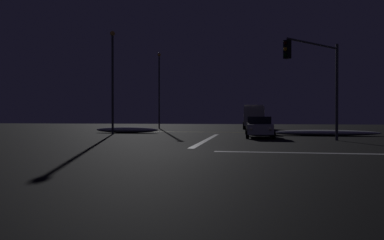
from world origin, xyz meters
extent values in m
cube|color=black|center=(0.00, 0.00, -0.05)|extent=(120.00, 120.00, 0.10)
cube|color=white|center=(0.00, 8.08, 0.00)|extent=(0.35, 13.82, 0.01)
cube|color=yellow|center=(0.00, 19.68, 0.00)|extent=(22.00, 0.15, 0.01)
cube|color=white|center=(8.18, 0.00, 0.00)|extent=(13.82, 0.40, 0.01)
ellipsoid|color=white|center=(-8.88, 16.46, 0.30)|extent=(6.23, 1.50, 0.60)
ellipsoid|color=white|center=(8.88, 14.37, 0.24)|extent=(8.89, 1.50, 0.48)
cube|color=silver|center=(3.59, 10.80, 0.67)|extent=(1.80, 4.20, 0.70)
cube|color=black|center=(3.59, 11.00, 1.29)|extent=(1.60, 2.00, 0.55)
cylinder|color=black|center=(4.49, 9.25, 0.32)|extent=(0.22, 0.64, 0.64)
cylinder|color=black|center=(2.69, 9.25, 0.32)|extent=(0.22, 0.64, 0.64)
cylinder|color=black|center=(4.49, 12.35, 0.32)|extent=(0.22, 0.64, 0.64)
cylinder|color=black|center=(2.69, 12.35, 0.32)|extent=(0.22, 0.64, 0.64)
sphere|color=#F9EFC6|center=(4.24, 8.68, 0.72)|extent=(0.22, 0.22, 0.22)
sphere|color=#F9EFC6|center=(2.94, 8.68, 0.72)|extent=(0.22, 0.22, 0.22)
cube|color=slate|center=(3.48, 16.82, 0.67)|extent=(1.80, 4.20, 0.70)
cube|color=black|center=(3.48, 17.02, 1.29)|extent=(1.60, 2.00, 0.55)
cylinder|color=black|center=(4.38, 15.27, 0.32)|extent=(0.22, 0.64, 0.64)
cylinder|color=black|center=(2.58, 15.27, 0.32)|extent=(0.22, 0.64, 0.64)
cylinder|color=black|center=(4.38, 18.37, 0.32)|extent=(0.22, 0.64, 0.64)
cylinder|color=black|center=(2.58, 18.37, 0.32)|extent=(0.22, 0.64, 0.64)
sphere|color=#F9EFC6|center=(4.13, 14.70, 0.72)|extent=(0.22, 0.22, 0.22)
sphere|color=#F9EFC6|center=(2.83, 14.70, 0.72)|extent=(0.22, 0.22, 0.22)
cube|color=#14512D|center=(3.67, 22.63, 0.67)|extent=(1.80, 4.20, 0.70)
cube|color=black|center=(3.67, 22.83, 1.29)|extent=(1.60, 2.00, 0.55)
cylinder|color=black|center=(4.57, 21.08, 0.32)|extent=(0.22, 0.64, 0.64)
cylinder|color=black|center=(2.77, 21.08, 0.32)|extent=(0.22, 0.64, 0.64)
cylinder|color=black|center=(4.57, 24.18, 0.32)|extent=(0.22, 0.64, 0.64)
cylinder|color=black|center=(2.77, 24.18, 0.32)|extent=(0.22, 0.64, 0.64)
sphere|color=#F9EFC6|center=(4.32, 20.51, 0.72)|extent=(0.22, 0.22, 0.22)
sphere|color=#F9EFC6|center=(3.02, 20.51, 0.72)|extent=(0.22, 0.22, 0.22)
cube|color=beige|center=(3.40, 26.97, 1.63)|extent=(2.40, 2.20, 2.30)
cube|color=silver|center=(3.40, 31.47, 1.78)|extent=(2.40, 5.00, 2.60)
cylinder|color=black|center=(4.60, 27.57, 0.48)|extent=(0.28, 0.96, 0.96)
cylinder|color=black|center=(2.20, 27.57, 0.48)|extent=(0.28, 0.96, 0.96)
cylinder|color=black|center=(4.60, 32.27, 0.48)|extent=(0.28, 0.96, 0.96)
cylinder|color=black|center=(2.20, 32.27, 0.48)|extent=(0.28, 0.96, 0.96)
sphere|color=#F9EFC6|center=(4.25, 25.82, 1.03)|extent=(0.26, 0.26, 0.26)
sphere|color=#F9EFC6|center=(2.55, 25.82, 1.03)|extent=(0.26, 0.26, 0.26)
cylinder|color=#4C4C51|center=(8.48, 8.48, 3.16)|extent=(0.18, 0.18, 6.32)
cylinder|color=#4C4C51|center=(6.71, 6.71, 6.02)|extent=(3.62, 3.62, 0.12)
cube|color=black|center=(4.94, 4.94, 5.40)|extent=(0.46, 0.46, 1.05)
sphere|color=black|center=(4.83, 4.83, 5.74)|extent=(0.22, 0.22, 0.22)
sphere|color=orange|center=(4.83, 4.83, 5.40)|extent=(0.22, 0.22, 0.22)
sphere|color=black|center=(4.83, 4.83, 5.05)|extent=(0.22, 0.22, 0.22)
cylinder|color=#424247|center=(-9.18, 13.68, 4.39)|extent=(0.20, 0.20, 8.79)
sphere|color=#F9AD47|center=(-9.18, 13.68, 8.97)|extent=(0.44, 0.44, 0.44)
cylinder|color=#424247|center=(-9.18, 29.68, 4.89)|extent=(0.20, 0.20, 9.77)
sphere|color=#F9AD47|center=(-9.18, 29.68, 9.95)|extent=(0.44, 0.44, 0.44)
camera|label=1|loc=(2.80, -15.21, 1.53)|focal=32.07mm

